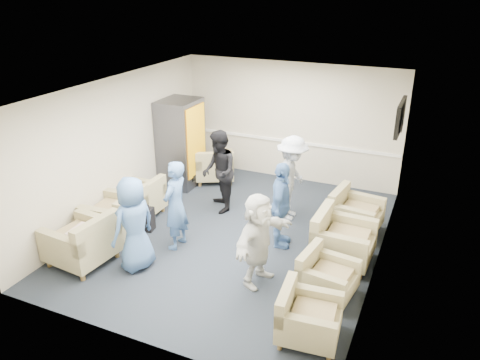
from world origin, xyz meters
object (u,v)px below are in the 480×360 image
at_px(person_mid_right, 281,205).
at_px(person_front_right, 258,240).
at_px(armchair_right_near, 306,318).
at_px(vending_machine, 181,143).
at_px(armchair_left_mid, 118,216).
at_px(person_back_right, 292,178).
at_px(person_back_left, 219,172).
at_px(person_front_left, 134,224).
at_px(armchair_right_far, 353,214).
at_px(armchair_right_midfar, 340,241).
at_px(armchair_left_far, 140,200).
at_px(armchair_right_midnear, 325,278).
at_px(person_mid_left, 175,205).
at_px(armchair_corner, 215,167).
at_px(armchair_left_near, 84,243).

height_order(person_mid_right, person_front_right, person_mid_right).
xyz_separation_m(armchair_right_near, vending_machine, (-4.01, 3.75, 0.67)).
distance_m(armchair_left_mid, armchair_right_near, 4.10).
distance_m(person_back_right, person_front_right, 2.25).
distance_m(armchair_left_mid, person_back_left, 2.12).
bearing_deg(person_front_left, person_back_left, -171.51).
bearing_deg(armchair_right_far, armchair_right_midfar, -172.55).
distance_m(armchair_right_near, person_back_right, 3.42).
relative_size(armchair_left_far, person_front_left, 0.55).
height_order(armchair_left_mid, armchair_left_far, armchair_left_mid).
bearing_deg(armchair_right_midfar, vending_machine, 68.00).
distance_m(vending_machine, person_front_left, 3.43).
height_order(armchair_right_midfar, person_front_left, person_front_left).
relative_size(armchair_right_near, person_mid_right, 0.54).
relative_size(armchair_right_midnear, person_back_right, 0.51).
relative_size(armchair_left_far, person_mid_left, 0.54).
xyz_separation_m(armchair_left_mid, armchair_corner, (0.50, 2.93, -0.02)).
distance_m(armchair_right_near, person_mid_left, 3.05).
relative_size(armchair_right_midnear, armchair_corner, 0.73).
distance_m(armchair_right_near, person_mid_right, 2.38).
bearing_deg(person_front_left, armchair_left_far, -130.98).
bearing_deg(person_front_left, armchair_right_midnear, 115.54).
distance_m(armchair_right_midnear, armchair_corner, 4.65).
bearing_deg(armchair_right_near, vending_machine, 41.60).
bearing_deg(person_front_right, person_front_left, 114.11).
bearing_deg(armchair_right_midnear, armchair_left_near, 109.03).
bearing_deg(person_back_right, person_mid_right, -172.14).
bearing_deg(person_front_left, person_mid_left, 178.42).
xyz_separation_m(vending_machine, person_mid_left, (1.31, -2.43, -0.18)).
distance_m(vending_machine, person_mid_left, 2.77).
distance_m(armchair_right_near, armchair_right_far, 3.11).
distance_m(armchair_right_midfar, armchair_corner, 4.03).
relative_size(armchair_right_midnear, person_front_right, 0.57).
bearing_deg(armchair_right_midnear, person_mid_right, 52.57).
bearing_deg(armchair_left_mid, armchair_right_midfar, 97.19).
relative_size(armchair_left_mid, person_back_right, 0.59).
relative_size(armchair_right_midfar, person_mid_left, 0.60).
bearing_deg(armchair_right_near, armchair_left_far, 57.68).
xyz_separation_m(person_back_left, person_back_right, (1.41, 0.26, 0.00)).
height_order(armchair_left_mid, person_back_right, person_back_right).
bearing_deg(armchair_right_far, person_back_right, 95.65).
height_order(armchair_left_near, armchair_corner, armchair_left_near).
distance_m(armchair_left_mid, armchair_left_far, 0.77).
height_order(armchair_left_far, armchair_right_far, armchair_right_far).
xyz_separation_m(armchair_right_near, person_back_right, (-1.24, 3.15, 0.53)).
height_order(person_back_left, person_mid_right, person_back_left).
bearing_deg(person_back_left, armchair_right_midfar, 36.32).
height_order(armchair_left_far, armchair_right_midnear, armchair_left_far).
xyz_separation_m(armchair_left_far, person_mid_right, (2.88, 0.06, 0.44)).
bearing_deg(person_mid_right, armchair_right_near, -164.06).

